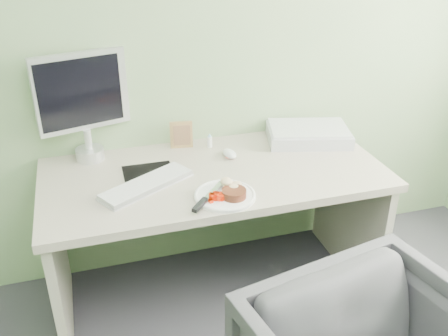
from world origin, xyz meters
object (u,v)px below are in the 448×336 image
object	(u,v)px
plate	(225,196)
scanner	(308,135)
monitor	(83,101)
desk	(215,204)

from	to	relation	value
plate	scanner	distance (m)	0.74
plate	monitor	distance (m)	0.82
plate	monitor	size ratio (longest dim) A/B	0.50
desk	monitor	distance (m)	0.79
plate	scanner	xyz separation A→B (m)	(0.59, 0.44, 0.03)
plate	monitor	bearing A→B (deg)	133.50
plate	monitor	world-z (taller)	monitor
desk	scanner	size ratio (longest dim) A/B	3.79
plate	scanner	bearing A→B (deg)	36.34
desk	plate	size ratio (longest dim) A/B	6.06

